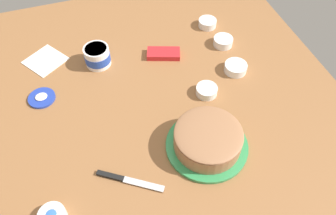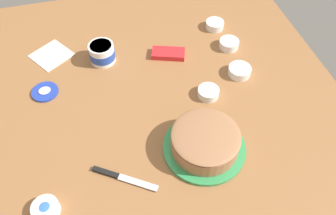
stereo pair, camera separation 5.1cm
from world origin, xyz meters
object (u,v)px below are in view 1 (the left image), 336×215
(sprinkle_bowl_pink, at_px, (236,67))
(paper_napkin, at_px, (45,60))
(frosting_tub, at_px, (97,56))
(sprinkle_bowl_rainbow, at_px, (223,41))
(sprinkle_bowl_orange, at_px, (207,23))
(spreading_knife, at_px, (124,179))
(frosted_cake, at_px, (208,140))
(frosting_tub_lid, at_px, (42,98))
(sprinkle_bowl_yellow, at_px, (207,90))
(candy_box_lower, at_px, (164,54))

(sprinkle_bowl_pink, distance_m, paper_napkin, 0.83)
(frosting_tub, distance_m, sprinkle_bowl_rainbow, 0.57)
(sprinkle_bowl_pink, relative_size, sprinkle_bowl_orange, 1.12)
(spreading_knife, bearing_deg, sprinkle_bowl_rainbow, -138.65)
(frosted_cake, height_order, spreading_knife, frosted_cake)
(frosting_tub_lid, bearing_deg, sprinkle_bowl_pink, 172.95)
(sprinkle_bowl_rainbow, distance_m, paper_napkin, 0.80)
(frosting_tub, bearing_deg, sprinkle_bowl_yellow, 141.08)
(sprinkle_bowl_orange, height_order, candy_box_lower, sprinkle_bowl_orange)
(frosting_tub, distance_m, spreading_knife, 0.58)
(sprinkle_bowl_yellow, bearing_deg, paper_napkin, -33.46)
(frosted_cake, bearing_deg, paper_napkin, -51.29)
(sprinkle_bowl_rainbow, bearing_deg, sprinkle_bowl_orange, -83.86)
(sprinkle_bowl_pink, distance_m, candy_box_lower, 0.32)
(frosting_tub, relative_size, candy_box_lower, 0.76)
(sprinkle_bowl_rainbow, relative_size, sprinkle_bowl_orange, 1.03)
(frosted_cake, distance_m, candy_box_lower, 0.50)
(frosting_tub, bearing_deg, spreading_knife, 87.36)
(sprinkle_bowl_pink, bearing_deg, frosting_tub_lid, -7.05)
(frosting_tub_lid, bearing_deg, paper_napkin, -98.98)
(sprinkle_bowl_yellow, height_order, paper_napkin, sprinkle_bowl_yellow)
(frosting_tub_lid, relative_size, sprinkle_bowl_yellow, 1.24)
(frosting_tub, relative_size, frosting_tub_lid, 1.03)
(paper_napkin, bearing_deg, sprinkle_bowl_pink, 157.53)
(sprinkle_bowl_rainbow, distance_m, sprinkle_bowl_orange, 0.15)
(sprinkle_bowl_yellow, bearing_deg, frosted_cake, 67.95)
(spreading_knife, bearing_deg, paper_napkin, -73.79)
(frosted_cake, relative_size, sprinkle_bowl_orange, 3.44)
(frosted_cake, height_order, frosting_tub_lid, frosted_cake)
(frosted_cake, xyz_separation_m, frosting_tub, (0.29, -0.54, -0.00))
(spreading_knife, distance_m, candy_box_lower, 0.62)
(sprinkle_bowl_pink, distance_m, sprinkle_bowl_yellow, 0.18)
(frosting_tub_lid, xyz_separation_m, sprinkle_bowl_pink, (-0.80, 0.10, 0.01))
(sprinkle_bowl_yellow, bearing_deg, candy_box_lower, -70.00)
(spreading_knife, bearing_deg, frosting_tub_lid, -63.03)
(spreading_knife, xyz_separation_m, sprinkle_bowl_yellow, (-0.41, -0.27, 0.01))
(sprinkle_bowl_rainbow, distance_m, candy_box_lower, 0.28)
(spreading_knife, bearing_deg, candy_box_lower, -120.15)
(frosted_cake, height_order, sprinkle_bowl_rainbow, frosted_cake)
(frosting_tub_lid, xyz_separation_m, candy_box_lower, (-0.54, -0.09, 0.01))
(frosting_tub_lid, relative_size, spreading_knife, 0.52)
(sprinkle_bowl_orange, xyz_separation_m, candy_box_lower, (0.27, 0.13, -0.01))
(sprinkle_bowl_pink, bearing_deg, spreading_knife, 31.37)
(sprinkle_bowl_rainbow, bearing_deg, paper_napkin, -10.57)
(frosted_cake, height_order, sprinkle_bowl_pink, frosted_cake)
(sprinkle_bowl_pink, relative_size, candy_box_lower, 0.66)
(candy_box_lower, height_order, paper_napkin, candy_box_lower)
(frosted_cake, relative_size, paper_napkin, 1.97)
(frosting_tub, distance_m, sprinkle_bowl_yellow, 0.49)
(sprinkle_bowl_rainbow, xyz_separation_m, candy_box_lower, (0.28, -0.01, -0.01))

